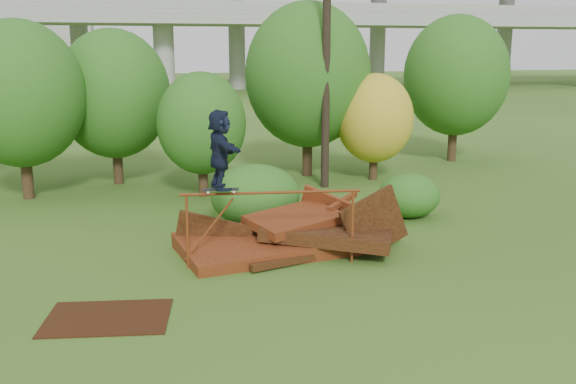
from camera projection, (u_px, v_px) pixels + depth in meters
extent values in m
plane|color=#2D5116|center=(349.00, 285.00, 13.33)|extent=(240.00, 240.00, 0.00)
cube|color=#3E1D0B|center=(265.00, 244.00, 15.53)|extent=(4.37, 3.08, 0.67)
cube|color=black|center=(328.00, 234.00, 15.55)|extent=(3.61, 3.08, 0.60)
cube|color=#3E1D0B|center=(295.00, 219.00, 15.80)|extent=(2.62, 2.21, 0.47)
cube|color=black|center=(374.00, 224.00, 15.57)|extent=(1.93, 0.41, 1.88)
cube|color=#3E1D0B|center=(324.00, 215.00, 16.83)|extent=(1.28, 1.29, 1.62)
cube|color=black|center=(214.00, 236.00, 15.59)|extent=(1.92, 0.77, 1.28)
cube|color=black|center=(289.00, 261.00, 14.48)|extent=(1.92, 0.71, 0.16)
cube|color=#3E1D0B|center=(343.00, 202.00, 16.55)|extent=(1.08, 0.93, 0.32)
cylinder|color=#6A2D10|center=(187.00, 232.00, 14.19)|extent=(0.06, 0.06, 1.69)
cylinder|color=#6A2D10|center=(352.00, 227.00, 14.60)|extent=(0.06, 0.06, 1.69)
cylinder|color=#6A2D10|center=(271.00, 193.00, 14.21)|extent=(4.00, 0.60, 0.06)
cube|color=black|center=(221.00, 189.00, 14.07)|extent=(0.80, 0.31, 0.03)
cylinder|color=silver|center=(208.00, 192.00, 13.96)|extent=(0.06, 0.04, 0.06)
cylinder|color=silver|center=(208.00, 191.00, 14.13)|extent=(0.06, 0.04, 0.06)
cylinder|color=silver|center=(234.00, 192.00, 14.02)|extent=(0.06, 0.04, 0.06)
cylinder|color=silver|center=(234.00, 190.00, 14.19)|extent=(0.06, 0.04, 0.06)
imported|color=black|center=(220.00, 150.00, 13.87)|extent=(0.69, 1.66, 1.74)
cube|color=black|center=(108.00, 318.00, 11.69)|extent=(2.44, 1.92, 0.03)
cylinder|color=black|center=(27.00, 170.00, 20.87)|extent=(0.36, 0.36, 1.88)
ellipsoid|color=#174913|center=(20.00, 94.00, 20.33)|extent=(4.08, 4.08, 4.69)
cylinder|color=black|center=(118.00, 160.00, 23.20)|extent=(0.35, 0.35, 1.75)
ellipsoid|color=#174913|center=(114.00, 94.00, 22.68)|extent=(3.97, 3.97, 4.57)
cylinder|color=black|center=(203.00, 176.00, 21.29)|extent=(0.31, 0.31, 1.34)
ellipsoid|color=#174913|center=(202.00, 123.00, 20.90)|extent=(2.91, 2.91, 3.35)
cylinder|color=black|center=(307.00, 149.00, 24.66)|extent=(0.38, 0.38, 2.07)
ellipsoid|color=#174913|center=(308.00, 75.00, 24.05)|extent=(4.73, 4.73, 5.44)
cylinder|color=black|center=(373.00, 163.00, 24.00)|extent=(0.31, 0.31, 1.23)
ellipsoid|color=#A58C19|center=(375.00, 118.00, 23.63)|extent=(2.86, 2.86, 3.29)
cylinder|color=black|center=(452.00, 138.00, 27.91)|extent=(0.37, 0.37, 2.02)
ellipsoid|color=#174913|center=(456.00, 76.00, 27.32)|extent=(4.44, 4.44, 5.11)
ellipsoid|color=#174913|center=(255.00, 195.00, 17.67)|extent=(2.48, 2.29, 1.72)
ellipsoid|color=#174913|center=(409.00, 196.00, 18.60)|extent=(1.81, 1.66, 1.28)
cylinder|color=black|center=(326.00, 44.00, 21.72)|extent=(0.28, 0.28, 9.89)
cube|color=gray|center=(163.00, 18.00, 68.35)|extent=(160.00, 9.00, 1.40)
cylinder|color=gray|center=(164.00, 56.00, 69.23)|extent=(2.20, 2.20, 8.00)
cylinder|color=gray|center=(323.00, 56.00, 73.52)|extent=(2.20, 2.20, 8.00)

